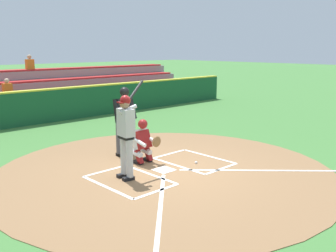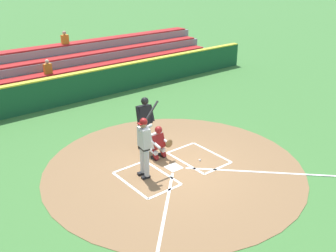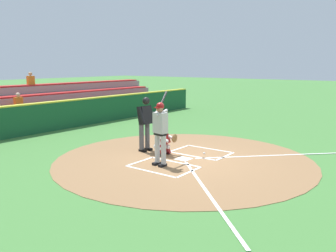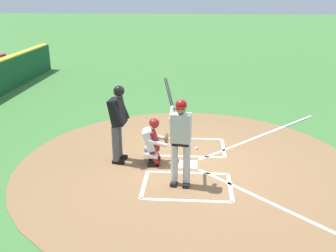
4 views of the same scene
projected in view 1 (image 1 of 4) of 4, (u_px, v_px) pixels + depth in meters
name	position (u px, v px, depth m)	size (l,w,h in m)	color
ground_plane	(164.00, 170.00, 8.98)	(120.00, 120.00, 0.00)	#427A38
dirt_circle	(164.00, 170.00, 8.98)	(8.00, 8.00, 0.01)	olive
home_plate_and_chalk	(191.00, 179.00, 8.36)	(7.93, 4.91, 0.01)	white
batter	(126.00, 130.00, 8.20)	(1.00, 0.62, 2.13)	#BCBCBC
catcher	(143.00, 140.00, 9.46)	(0.61, 0.60, 1.13)	black
plate_umpire	(124.00, 117.00, 9.98)	(0.60, 0.44, 1.86)	#4C4C51
baseball	(196.00, 163.00, 9.47)	(0.07, 0.07, 0.07)	white
backstop_wall	(27.00, 108.00, 14.15)	(22.00, 0.36, 1.31)	#19512D
bleacher_stand	(0.00, 99.00, 16.04)	(20.00, 3.40, 2.55)	gray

